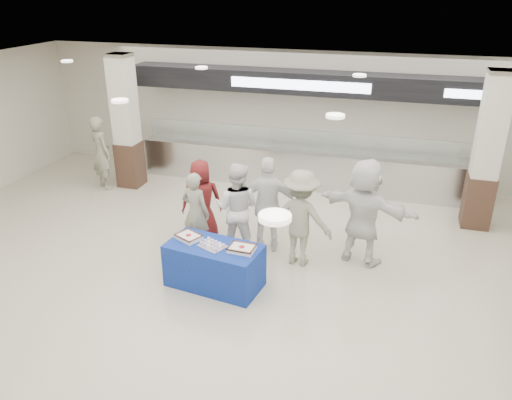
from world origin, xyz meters
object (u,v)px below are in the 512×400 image
(civilian_maroon, at_px, (202,200))
(soldier_a, at_px, (196,213))
(display_table, at_px, (214,265))
(soldier_b, at_px, (301,218))
(chef_short, at_px, (268,205))
(soldier_bg, at_px, (101,153))
(civilian_white, at_px, (364,212))
(chef_tall, at_px, (237,208))
(sheet_cake_right, at_px, (242,248))
(cupcake_tray, at_px, (212,245))
(sheet_cake_left, at_px, (189,236))

(civilian_maroon, bearing_deg, soldier_a, 75.97)
(display_table, bearing_deg, soldier_b, 51.38)
(chef_short, relative_size, soldier_bg, 1.02)
(soldier_b, distance_m, civilian_white, 1.12)
(chef_short, xyz_separation_m, soldier_bg, (-4.67, 1.86, -0.02))
(chef_tall, relative_size, chef_short, 0.94)
(sheet_cake_right, xyz_separation_m, civilian_maroon, (-1.32, 1.55, 0.01))
(civilian_maroon, relative_size, chef_tall, 0.93)
(sheet_cake_right, xyz_separation_m, soldier_b, (0.71, 1.15, 0.09))
(cupcake_tray, height_order, civilian_white, civilian_white)
(sheet_cake_right, distance_m, civilian_maroon, 2.04)
(chef_tall, bearing_deg, soldier_bg, -27.51)
(chef_tall, bearing_deg, cupcake_tray, 89.08)
(soldier_a, bearing_deg, soldier_bg, -21.55)
(display_table, bearing_deg, cupcake_tray, -95.25)
(chef_tall, height_order, chef_short, chef_short)
(sheet_cake_right, height_order, chef_tall, chef_tall)
(civilian_maroon, distance_m, soldier_bg, 3.75)
(civilian_white, relative_size, soldier_bg, 1.09)
(soldier_a, xyz_separation_m, chef_short, (1.27, 0.41, 0.14))
(display_table, bearing_deg, sheet_cake_right, 5.40)
(cupcake_tray, height_order, soldier_b, soldier_b)
(display_table, relative_size, chef_short, 0.84)
(chef_short, height_order, soldier_bg, chef_short)
(chef_short, distance_m, civilian_white, 1.72)
(soldier_bg, bearing_deg, chef_tall, -175.56)
(soldier_bg, bearing_deg, soldier_a, 176.97)
(soldier_b, bearing_deg, civilian_maroon, -4.32)
(display_table, distance_m, civilian_white, 2.77)
(display_table, distance_m, chef_short, 1.62)
(chef_short, xyz_separation_m, soldier_b, (0.67, -0.31, -0.03))
(sheet_cake_left, distance_m, soldier_bg, 4.85)
(civilian_maroon, relative_size, soldier_a, 1.03)
(sheet_cake_left, xyz_separation_m, civilian_maroon, (-0.34, 1.42, 0.01))
(display_table, height_order, sheet_cake_left, sheet_cake_left)
(sheet_cake_left, bearing_deg, chef_short, 52.44)
(soldier_a, relative_size, soldier_bg, 0.87)
(civilian_white, bearing_deg, sheet_cake_left, 44.78)
(cupcake_tray, bearing_deg, sheet_cake_right, 0.97)
(chef_tall, relative_size, soldier_bg, 0.97)
(soldier_a, height_order, chef_short, chef_short)
(civilian_maroon, bearing_deg, sheet_cake_right, 106.37)
(sheet_cake_right, xyz_separation_m, soldier_bg, (-4.63, 3.32, 0.10))
(civilian_white, bearing_deg, civilian_maroon, 17.31)
(cupcake_tray, relative_size, chef_short, 0.28)
(display_table, xyz_separation_m, chef_tall, (-0.01, 1.25, 0.49))
(sheet_cake_left, xyz_separation_m, chef_tall, (0.47, 1.15, 0.08))
(civilian_white, xyz_separation_m, soldier_bg, (-6.40, 1.80, -0.08))
(display_table, height_order, sheet_cake_right, sheet_cake_right)
(soldier_bg, bearing_deg, cupcake_tray, 171.92)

